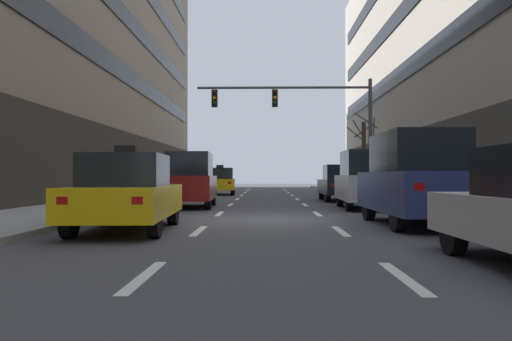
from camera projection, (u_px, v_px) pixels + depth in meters
ground_plane at (269, 219)px, 14.05m from camera, size 120.00×120.00×0.00m
sidewalk_left at (35, 216)px, 14.17m from camera, size 3.77×80.00×0.14m
sidewalk_right at (506, 217)px, 13.93m from camera, size 3.77×80.00×0.14m
lane_stripe_l1_s2 at (144, 276)px, 6.08m from camera, size 0.16×2.00×0.01m
lane_stripe_l1_s3 at (199, 231)px, 11.08m from camera, size 0.16×2.00×0.01m
lane_stripe_l1_s4 at (220, 214)px, 16.07m from camera, size 0.16×2.00×0.01m
lane_stripe_l1_s5 at (230, 205)px, 21.07m from camera, size 0.16×2.00×0.01m
lane_stripe_l1_s6 at (237, 199)px, 26.07m from camera, size 0.16×2.00×0.01m
lane_stripe_l1_s7 at (242, 195)px, 31.07m from camera, size 0.16×2.00×0.01m
lane_stripe_l1_s8 at (245, 193)px, 36.07m from camera, size 0.16×2.00×0.01m
lane_stripe_l1_s9 at (247, 190)px, 41.07m from camera, size 0.16×2.00×0.01m
lane_stripe_l1_s10 at (249, 189)px, 46.07m from camera, size 0.16×2.00×0.01m
lane_stripe_l2_s2 at (403, 277)px, 6.02m from camera, size 0.16×2.00×0.01m
lane_stripe_l2_s3 at (341, 231)px, 11.02m from camera, size 0.16×2.00×0.01m
lane_stripe_l2_s4 at (317, 214)px, 16.02m from camera, size 0.16×2.00×0.01m
lane_stripe_l2_s5 at (305, 205)px, 21.02m from camera, size 0.16×2.00×0.01m
lane_stripe_l2_s6 at (297, 199)px, 26.02m from camera, size 0.16×2.00×0.01m
lane_stripe_l2_s7 at (292, 195)px, 31.01m from camera, size 0.16×2.00×0.01m
lane_stripe_l2_s8 at (288, 193)px, 36.01m from camera, size 0.16×2.00×0.01m
lane_stripe_l2_s9 at (286, 191)px, 41.01m from camera, size 0.16×2.00×0.01m
lane_stripe_l2_s10 at (283, 189)px, 46.01m from camera, size 0.16×2.00×0.01m
taxi_driving_0 at (220, 181)px, 32.30m from camera, size 2.08×4.58×1.87m
taxi_driving_1 at (127, 193)px, 11.03m from camera, size 2.07×4.52×1.84m
car_driving_2 at (190, 180)px, 19.27m from camera, size 1.95×4.34×2.07m
car_parked_1 at (417, 179)px, 12.28m from camera, size 2.02×4.66×2.24m
car_parked_2 at (366, 180)px, 18.48m from camera, size 1.94×4.39×2.10m
car_parked_3 at (342, 183)px, 24.29m from camera, size 1.93×4.57×1.71m
traffic_signal_0 at (307, 112)px, 24.83m from camera, size 8.51×0.35×5.77m
street_tree_0 at (364, 154)px, 32.17m from camera, size 1.77×1.74×4.98m
pedestrian_1 at (457, 180)px, 18.23m from camera, size 0.52×0.28×1.60m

